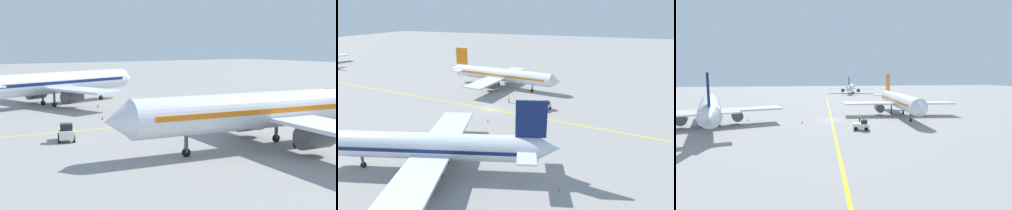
# 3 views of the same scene
# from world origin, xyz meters

# --- Properties ---
(ground_plane) EXTENTS (400.00, 400.00, 0.00)m
(ground_plane) POSITION_xyz_m (0.00, 0.00, 0.00)
(ground_plane) COLOR gray
(apron_yellow_centreline) EXTENTS (10.78, 119.59, 0.01)m
(apron_yellow_centreline) POSITION_xyz_m (0.00, 0.00, 0.00)
(apron_yellow_centreline) COLOR yellow
(apron_yellow_centreline) RESTS_ON ground
(airplane_at_gate) EXTENTS (28.28, 34.76, 10.60)m
(airplane_at_gate) POSITION_xyz_m (-25.05, -2.75, 3.71)
(airplane_at_gate) COLOR silver
(airplane_at_gate) RESTS_ON ground
(airplane_adjacent_stand) EXTENTS (28.42, 35.54, 10.60)m
(airplane_adjacent_stand) POSITION_xyz_m (18.09, 4.69, 3.71)
(airplane_adjacent_stand) COLOR silver
(airplane_adjacent_stand) RESTS_ON ground
(airplane_distant_taxiing) EXTENTS (25.53, 31.48, 9.54)m
(airplane_distant_taxiing) POSITION_xyz_m (22.44, 90.50, 3.34)
(airplane_distant_taxiing) COLOR silver
(airplane_distant_taxiing) RESTS_ON ground
(baggage_tug_white) EXTENTS (3.32, 2.50, 2.11)m
(baggage_tug_white) POSITION_xyz_m (4.24, -11.98, 0.90)
(baggage_tug_white) COLOR white
(baggage_tug_white) RESTS_ON ground
(ground_crew_worker) EXTENTS (0.50, 0.39, 1.68)m
(ground_crew_worker) POSITION_xyz_m (6.03, -2.48, 0.91)
(ground_crew_worker) COLOR #23232D
(ground_crew_worker) RESTS_ON ground
(traffic_cone_near_nose) EXTENTS (0.32, 0.32, 0.55)m
(traffic_cone_near_nose) POSITION_xyz_m (-18.75, 2.08, 0.28)
(traffic_cone_near_nose) COLOR orange
(traffic_cone_near_nose) RESTS_ON ground
(traffic_cone_mid_apron) EXTENTS (0.32, 0.32, 0.55)m
(traffic_cone_mid_apron) POSITION_xyz_m (-23.20, -20.17, 0.28)
(traffic_cone_mid_apron) COLOR orange
(traffic_cone_mid_apron) RESTS_ON ground
(traffic_cone_by_wingtip) EXTENTS (0.32, 0.32, 0.55)m
(traffic_cone_by_wingtip) POSITION_xyz_m (-6.70, -2.71, 0.28)
(traffic_cone_by_wingtip) COLOR orange
(traffic_cone_by_wingtip) RESTS_ON ground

